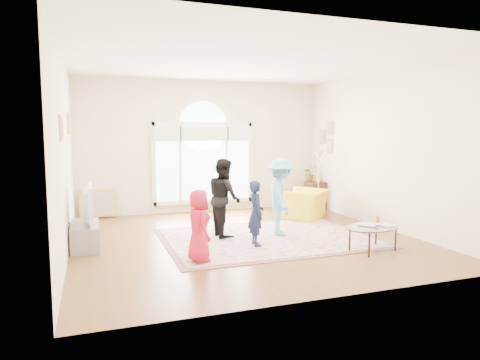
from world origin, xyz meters
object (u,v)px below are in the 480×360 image
object	(u,v)px
area_rug	(268,238)
tv_console	(85,236)
television	(84,204)
armchair	(305,204)
coffee_table	(373,227)

from	to	relation	value
area_rug	tv_console	distance (m)	3.21
tv_console	area_rug	bearing A→B (deg)	-7.44
area_rug	television	xyz separation A→B (m)	(-3.17, 0.41, 0.74)
television	armchair	size ratio (longest dim) A/B	1.12
tv_console	television	world-z (taller)	television
area_rug	armchair	bearing A→B (deg)	43.41
television	armchair	distance (m)	4.81
coffee_table	armchair	xyz separation A→B (m)	(0.22, 2.79, -0.07)
area_rug	television	size ratio (longest dim) A/B	3.19
coffee_table	area_rug	bearing A→B (deg)	117.66
armchair	area_rug	bearing A→B (deg)	0.92
area_rug	armchair	distance (m)	2.11
coffee_table	armchair	bearing A→B (deg)	69.52
tv_console	armchair	bearing A→B (deg)	12.24
tv_console	television	size ratio (longest dim) A/B	0.89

